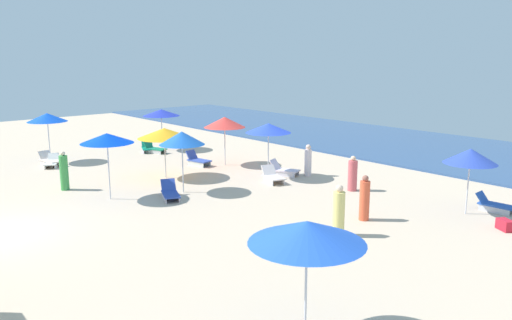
{
  "coord_description": "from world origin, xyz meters",
  "views": [
    {
      "loc": [
        17.23,
        -3.94,
        5.68
      ],
      "look_at": [
        1.09,
        10.09,
        1.26
      ],
      "focal_mm": 36.0,
      "sensor_mm": 36.0,
      "label": 1
    }
  ],
  "objects_px": {
    "lounge_chair_4_0": "(494,205)",
    "lounge_chair_5_1": "(273,177)",
    "umbrella_4": "(470,156)",
    "beachgoer_3": "(353,175)",
    "lounge_chair_1_0": "(198,160)",
    "lounge_chair_2_1": "(154,148)",
    "beachgoer_1": "(308,161)",
    "lounge_chair_3_1": "(50,160)",
    "umbrella_3": "(47,117)",
    "lounge_chair_5_0": "(284,170)",
    "umbrella_8": "(307,232)",
    "lounge_chair_7_0": "(170,193)",
    "beachgoer_0": "(365,199)",
    "cooler_box_0": "(505,225)",
    "lounge_chair_2_0": "(148,148)",
    "umbrella_5": "(268,128)",
    "beachgoer_2": "(64,172)",
    "umbrella_6": "(164,133)",
    "lounge_chair_3_0": "(52,162)",
    "umbrella_7": "(182,138)",
    "beachgoer_4": "(339,212)",
    "umbrella_2": "(161,113)",
    "umbrella_0": "(107,138)",
    "umbrella_1": "(225,122)"
  },
  "relations": [
    {
      "from": "umbrella_2",
      "to": "umbrella_0",
      "type": "bearing_deg",
      "value": -41.9
    },
    {
      "from": "beachgoer_0",
      "to": "beachgoer_1",
      "type": "height_order",
      "value": "beachgoer_0"
    },
    {
      "from": "lounge_chair_2_1",
      "to": "lounge_chair_5_0",
      "type": "height_order",
      "value": "lounge_chair_2_1"
    },
    {
      "from": "lounge_chair_7_0",
      "to": "beachgoer_3",
      "type": "xyz_separation_m",
      "value": [
        3.99,
        6.5,
        0.45
      ]
    },
    {
      "from": "lounge_chair_3_1",
      "to": "umbrella_4",
      "type": "bearing_deg",
      "value": -73.26
    },
    {
      "from": "umbrella_4",
      "to": "cooler_box_0",
      "type": "height_order",
      "value": "umbrella_4"
    },
    {
      "from": "beachgoer_1",
      "to": "beachgoer_2",
      "type": "bearing_deg",
      "value": 110.85
    },
    {
      "from": "umbrella_3",
      "to": "lounge_chair_3_1",
      "type": "xyz_separation_m",
      "value": [
        0.79,
        -0.29,
        -2.14
      ]
    },
    {
      "from": "lounge_chair_5_0",
      "to": "umbrella_8",
      "type": "height_order",
      "value": "umbrella_8"
    },
    {
      "from": "lounge_chair_5_1",
      "to": "umbrella_7",
      "type": "bearing_deg",
      "value": -179.76
    },
    {
      "from": "lounge_chair_1_0",
      "to": "lounge_chair_2_1",
      "type": "height_order",
      "value": "lounge_chair_2_1"
    },
    {
      "from": "umbrella_0",
      "to": "lounge_chair_7_0",
      "type": "height_order",
      "value": "umbrella_0"
    },
    {
      "from": "lounge_chair_1_0",
      "to": "umbrella_1",
      "type": "bearing_deg",
      "value": -45.46
    },
    {
      "from": "lounge_chair_2_0",
      "to": "lounge_chair_2_1",
      "type": "bearing_deg",
      "value": -54.3
    },
    {
      "from": "lounge_chair_2_1",
      "to": "beachgoer_1",
      "type": "bearing_deg",
      "value": -95.29
    },
    {
      "from": "umbrella_6",
      "to": "beachgoer_3",
      "type": "xyz_separation_m",
      "value": [
        7.18,
        4.77,
        -1.43
      ]
    },
    {
      "from": "lounge_chair_4_0",
      "to": "lounge_chair_5_1",
      "type": "distance_m",
      "value": 9.12
    },
    {
      "from": "lounge_chair_5_0",
      "to": "beachgoer_4",
      "type": "xyz_separation_m",
      "value": [
        7.13,
        -4.48,
        0.51
      ]
    },
    {
      "from": "umbrella_0",
      "to": "umbrella_6",
      "type": "bearing_deg",
      "value": 114.97
    },
    {
      "from": "lounge_chair_4_0",
      "to": "lounge_chair_7_0",
      "type": "height_order",
      "value": "lounge_chair_7_0"
    },
    {
      "from": "lounge_chair_2_1",
      "to": "beachgoer_2",
      "type": "xyz_separation_m",
      "value": [
        4.85,
        -7.1,
        0.51
      ]
    },
    {
      "from": "beachgoer_1",
      "to": "beachgoer_4",
      "type": "height_order",
      "value": "beachgoer_4"
    },
    {
      "from": "beachgoer_1",
      "to": "cooler_box_0",
      "type": "distance_m",
      "value": 9.62
    },
    {
      "from": "beachgoer_0",
      "to": "umbrella_6",
      "type": "bearing_deg",
      "value": 169.07
    },
    {
      "from": "lounge_chair_2_1",
      "to": "umbrella_7",
      "type": "distance_m",
      "value": 9.41
    },
    {
      "from": "beachgoer_0",
      "to": "beachgoer_2",
      "type": "relative_size",
      "value": 0.96
    },
    {
      "from": "umbrella_2",
      "to": "lounge_chair_3_1",
      "type": "xyz_separation_m",
      "value": [
        -0.0,
        -6.69,
        -1.99
      ]
    },
    {
      "from": "lounge_chair_2_0",
      "to": "umbrella_5",
      "type": "xyz_separation_m",
      "value": [
        9.5,
        0.99,
        2.1
      ]
    },
    {
      "from": "lounge_chair_1_0",
      "to": "beachgoer_4",
      "type": "height_order",
      "value": "beachgoer_4"
    },
    {
      "from": "lounge_chair_2_1",
      "to": "cooler_box_0",
      "type": "xyz_separation_m",
      "value": [
        19.44,
        1.87,
        -0.09
      ]
    },
    {
      "from": "beachgoer_0",
      "to": "cooler_box_0",
      "type": "relative_size",
      "value": 2.89
    },
    {
      "from": "lounge_chair_5_0",
      "to": "umbrella_6",
      "type": "distance_m",
      "value": 5.87
    },
    {
      "from": "beachgoer_0",
      "to": "lounge_chair_3_1",
      "type": "bearing_deg",
      "value": 175.22
    },
    {
      "from": "lounge_chair_4_0",
      "to": "lounge_chair_5_1",
      "type": "relative_size",
      "value": 0.95
    },
    {
      "from": "umbrella_8",
      "to": "beachgoer_0",
      "type": "relative_size",
      "value": 1.59
    },
    {
      "from": "lounge_chair_2_1",
      "to": "beachgoer_0",
      "type": "height_order",
      "value": "beachgoer_0"
    },
    {
      "from": "umbrella_6",
      "to": "beachgoer_2",
      "type": "distance_m",
      "value": 4.68
    },
    {
      "from": "lounge_chair_3_0",
      "to": "lounge_chair_5_0",
      "type": "distance_m",
      "value": 11.96
    },
    {
      "from": "lounge_chair_2_1",
      "to": "beachgoer_2",
      "type": "relative_size",
      "value": 0.9
    },
    {
      "from": "umbrella_7",
      "to": "beachgoer_3",
      "type": "height_order",
      "value": "umbrella_7"
    },
    {
      "from": "beachgoer_0",
      "to": "umbrella_7",
      "type": "bearing_deg",
      "value": 178.71
    },
    {
      "from": "umbrella_4",
      "to": "beachgoer_3",
      "type": "xyz_separation_m",
      "value": [
        -4.76,
        -0.53,
        -1.45
      ]
    },
    {
      "from": "beachgoer_1",
      "to": "lounge_chair_3_1",
      "type": "bearing_deg",
      "value": 87.15
    },
    {
      "from": "lounge_chair_3_0",
      "to": "beachgoer_2",
      "type": "relative_size",
      "value": 0.82
    },
    {
      "from": "umbrella_7",
      "to": "beachgoer_1",
      "type": "xyz_separation_m",
      "value": [
        1.37,
        6.12,
        -1.59
      ]
    },
    {
      "from": "umbrella_0",
      "to": "lounge_chair_4_0",
      "type": "bearing_deg",
      "value": 42.61
    },
    {
      "from": "umbrella_4",
      "to": "umbrella_0",
      "type": "bearing_deg",
      "value": -139.24
    },
    {
      "from": "umbrella_3",
      "to": "umbrella_5",
      "type": "xyz_separation_m",
      "value": [
        10.28,
        6.41,
        -0.06
      ]
    },
    {
      "from": "umbrella_4",
      "to": "lounge_chair_5_1",
      "type": "xyz_separation_m",
      "value": [
        -8.01,
        -2.13,
        -1.86
      ]
    },
    {
      "from": "umbrella_0",
      "to": "umbrella_2",
      "type": "height_order",
      "value": "umbrella_0"
    }
  ]
}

